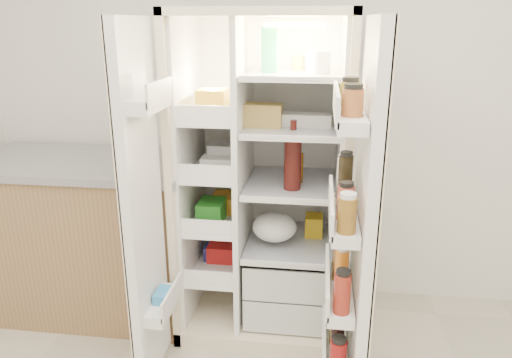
# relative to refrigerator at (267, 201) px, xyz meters

# --- Properties ---
(wall_back) EXTENTS (4.00, 0.02, 2.70)m
(wall_back) POSITION_rel_refrigerator_xyz_m (0.16, 0.35, 0.60)
(wall_back) COLOR white
(wall_back) RESTS_ON floor
(refrigerator) EXTENTS (0.92, 0.70, 1.80)m
(refrigerator) POSITION_rel_refrigerator_xyz_m (0.00, 0.00, 0.00)
(refrigerator) COLOR beige
(refrigerator) RESTS_ON floor
(freezer_door) EXTENTS (0.15, 0.40, 1.72)m
(freezer_door) POSITION_rel_refrigerator_xyz_m (-0.51, -0.60, 0.15)
(freezer_door) COLOR white
(freezer_door) RESTS_ON floor
(fridge_door) EXTENTS (0.17, 0.58, 1.72)m
(fridge_door) POSITION_rel_refrigerator_xyz_m (0.47, -0.69, 0.13)
(fridge_door) COLOR white
(fridge_door) RESTS_ON floor
(kitchen_counter) EXTENTS (1.33, 0.71, 0.97)m
(kitchen_counter) POSITION_rel_refrigerator_xyz_m (-1.09, -0.04, -0.26)
(kitchen_counter) COLOR olive
(kitchen_counter) RESTS_ON floor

